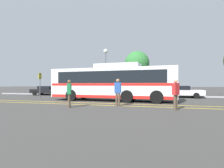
% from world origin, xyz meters
% --- Properties ---
extents(ground_plane, '(220.00, 220.00, 0.00)m').
position_xyz_m(ground_plane, '(0.00, 0.00, 0.00)').
color(ground_plane, '#423F3D').
extents(lane_strip_0, '(30.94, 0.20, 0.01)m').
position_xyz_m(lane_strip_0, '(0.50, -2.67, 0.00)').
color(lane_strip_0, gold).
rests_on(lane_strip_0, ground_plane).
extents(lane_strip_1, '(30.94, 0.20, 0.01)m').
position_xyz_m(lane_strip_1, '(0.50, -3.94, 0.00)').
color(lane_strip_1, gold).
rests_on(lane_strip_1, ground_plane).
extents(curb_strip, '(38.94, 0.36, 0.15)m').
position_xyz_m(curb_strip, '(0.50, 6.20, 0.07)').
color(curb_strip, '#99999E').
rests_on(curb_strip, ground_plane).
extents(transit_bus, '(11.35, 3.09, 3.24)m').
position_xyz_m(transit_bus, '(0.51, -0.47, 1.65)').
color(transit_bus, silver).
rests_on(transit_bus, ground_plane).
extents(parked_car_0, '(4.25, 2.06, 1.25)m').
position_xyz_m(parked_car_0, '(-10.36, 5.19, 0.65)').
color(parked_car_0, black).
rests_on(parked_car_0, ground_plane).
extents(parked_car_1, '(4.26, 2.06, 1.29)m').
position_xyz_m(parked_car_1, '(-5.42, 5.38, 0.67)').
color(parked_car_1, '#4C3823').
rests_on(parked_car_1, ground_plane).
extents(parked_car_2, '(4.48, 2.16, 1.57)m').
position_xyz_m(parked_car_2, '(0.65, 5.23, 0.79)').
color(parked_car_2, '#9E9EA3').
rests_on(parked_car_2, ground_plane).
extents(parked_car_3, '(4.61, 2.04, 1.31)m').
position_xyz_m(parked_car_3, '(6.86, 5.17, 0.68)').
color(parked_car_3, silver).
rests_on(parked_car_3, ground_plane).
extents(pedestrian_0, '(0.36, 0.47, 1.73)m').
position_xyz_m(pedestrian_0, '(-0.83, -5.70, 0.99)').
color(pedestrian_0, brown).
rests_on(pedestrian_0, ground_plane).
extents(pedestrian_1, '(0.43, 0.47, 1.76)m').
position_xyz_m(pedestrian_1, '(5.47, -5.09, 1.01)').
color(pedestrian_1, brown).
rests_on(pedestrian_1, ground_plane).
extents(pedestrian_2, '(0.43, 0.24, 1.82)m').
position_xyz_m(pedestrian_2, '(1.92, -4.17, 1.05)').
color(pedestrian_2, brown).
rests_on(pedestrian_2, ground_plane).
extents(bus_stop_sign, '(0.07, 0.40, 2.59)m').
position_xyz_m(bus_stop_sign, '(-6.35, -1.34, 1.63)').
color(bus_stop_sign, '#59595E').
rests_on(bus_stop_sign, ground_plane).
extents(street_lamp, '(0.58, 0.58, 6.25)m').
position_xyz_m(street_lamp, '(-2.43, 6.94, 4.82)').
color(street_lamp, '#59595E').
rests_on(street_lamp, ground_plane).
extents(tree_0, '(3.55, 3.55, 6.32)m').
position_xyz_m(tree_0, '(1.42, 9.95, 4.53)').
color(tree_0, '#513823').
rests_on(tree_0, ground_plane).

